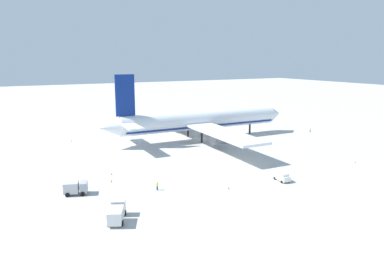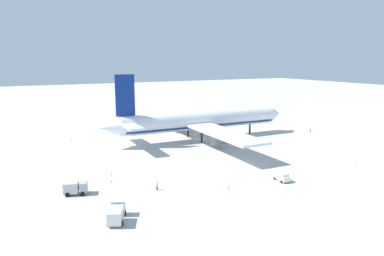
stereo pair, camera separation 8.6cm
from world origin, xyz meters
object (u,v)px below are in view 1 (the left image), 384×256
at_px(traffic_cone_0, 355,162).
at_px(traffic_cone_2, 111,181).
at_px(service_truck_0, 117,212).
at_px(ground_worker_2, 157,186).
at_px(service_truck_2, 75,187).
at_px(service_van, 282,176).
at_px(traffic_cone_3, 71,141).
at_px(airliner, 198,121).
at_px(traffic_cone_1, 229,188).
at_px(traffic_cone_4, 111,174).
at_px(ground_worker_0, 310,130).

height_order(traffic_cone_0, traffic_cone_2, same).
relative_size(service_truck_0, ground_worker_2, 3.82).
bearing_deg(service_truck_2, service_truck_0, -75.31).
relative_size(service_van, traffic_cone_0, 7.54).
bearing_deg(traffic_cone_3, service_truck_2, -98.25).
distance_m(airliner, traffic_cone_3, 43.18).
height_order(service_truck_0, service_truck_2, service_truck_0).
xyz_separation_m(ground_worker_2, traffic_cone_0, (54.01, -5.93, -0.63)).
bearing_deg(traffic_cone_1, traffic_cone_4, 133.09).
height_order(airliner, traffic_cone_0, airliner).
relative_size(service_truck_2, traffic_cone_1, 9.25).
bearing_deg(traffic_cone_4, service_truck_2, -137.78).
xyz_separation_m(service_truck_0, traffic_cone_0, (65.54, 4.27, -1.25)).
distance_m(service_truck_2, service_van, 44.75).
bearing_deg(traffic_cone_4, service_van, -33.73).
relative_size(traffic_cone_2, traffic_cone_3, 1.00).
xyz_separation_m(service_van, traffic_cone_2, (-34.40, 17.02, -0.76)).
bearing_deg(traffic_cone_3, traffic_cone_2, -88.57).
distance_m(service_truck_2, traffic_cone_1, 31.64).
bearing_deg(traffic_cone_2, traffic_cone_0, -13.96).
bearing_deg(traffic_cone_4, traffic_cone_2, -105.44).
relative_size(ground_worker_2, traffic_cone_3, 3.21).
bearing_deg(airliner, traffic_cone_4, -146.72).
relative_size(traffic_cone_0, traffic_cone_3, 1.00).
distance_m(service_truck_0, ground_worker_2, 15.41).
height_order(traffic_cone_0, traffic_cone_1, same).
height_order(service_van, ground_worker_0, service_van).
bearing_deg(ground_worker_0, traffic_cone_1, -149.25).
relative_size(ground_worker_0, traffic_cone_4, 3.19).
xyz_separation_m(ground_worker_0, traffic_cone_2, (-81.12, -20.01, -0.62)).
distance_m(service_van, ground_worker_0, 59.61).
height_order(ground_worker_2, traffic_cone_4, ground_worker_2).
distance_m(service_truck_2, traffic_cone_2, 9.28).
xyz_separation_m(service_truck_0, traffic_cone_1, (25.14, 3.68, -1.25)).
bearing_deg(traffic_cone_1, service_truck_2, 157.71).
bearing_deg(traffic_cone_1, ground_worker_2, 154.40).
bearing_deg(ground_worker_2, traffic_cone_0, -6.27).
xyz_separation_m(traffic_cone_0, traffic_cone_3, (-62.43, 61.20, 0.00)).
height_order(airliner, service_truck_2, airliner).
xyz_separation_m(traffic_cone_1, traffic_cone_2, (-20.89, 15.82, 0.00)).
bearing_deg(service_truck_0, traffic_cone_3, 87.28).
xyz_separation_m(ground_worker_2, traffic_cone_4, (-5.88, 14.32, -0.63)).
bearing_deg(ground_worker_0, traffic_cone_2, -166.14).
bearing_deg(service_van, ground_worker_0, 38.40).
relative_size(service_truck_2, traffic_cone_2, 9.25).
distance_m(traffic_cone_0, traffic_cone_1, 40.40).
relative_size(ground_worker_0, ground_worker_2, 0.99).
bearing_deg(traffic_cone_0, ground_worker_2, 173.73).
bearing_deg(ground_worker_0, airliner, 168.00).
distance_m(airliner, service_truck_0, 64.71).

